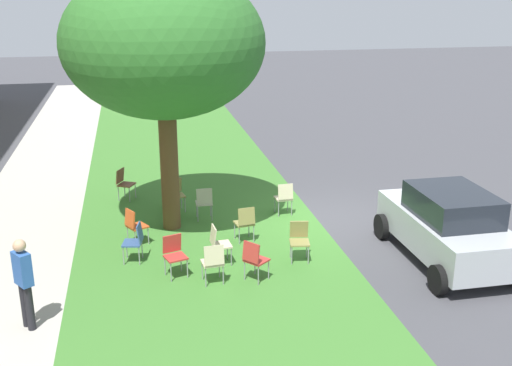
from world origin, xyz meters
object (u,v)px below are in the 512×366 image
at_px(street_tree, 164,44).
at_px(chair_7, 213,261).
at_px(parked_car, 447,225).
at_px(chair_1, 245,221).
at_px(chair_6, 134,224).
at_px(chair_0, 176,192).
at_px(chair_8, 254,258).
at_px(chair_11, 299,238).
at_px(chair_4, 135,240).
at_px(chair_10, 174,252).
at_px(chair_9, 218,242).
at_px(chair_5, 284,196).
at_px(pedestrian_0, 24,280).
at_px(chair_2, 124,182).
at_px(chair_3, 204,201).

bearing_deg(street_tree, chair_7, -169.34).
distance_m(street_tree, parked_car, 7.48).
distance_m(chair_7, parked_car, 5.13).
xyz_separation_m(chair_1, chair_6, (0.35, 2.54, 0.00)).
xyz_separation_m(chair_0, chair_8, (-4.43, -1.24, 0.00)).
xyz_separation_m(chair_1, chair_11, (-1.21, -0.98, 0.00)).
bearing_deg(chair_0, chair_4, 159.87).
distance_m(chair_6, parked_car, 7.01).
height_order(chair_7, chair_10, same).
bearing_deg(chair_11, chair_7, 110.62).
bearing_deg(chair_10, chair_6, 23.89).
xyz_separation_m(chair_9, chair_11, (-0.15, -1.77, 0.00)).
bearing_deg(street_tree, chair_8, -156.06).
bearing_deg(chair_0, chair_5, -108.48).
bearing_deg(chair_0, pedestrian_0, 150.70).
height_order(chair_7, chair_8, same).
distance_m(chair_4, pedestrian_0, 3.06).
height_order(chair_2, chair_6, same).
bearing_deg(pedestrian_0, chair_10, -60.41).
bearing_deg(chair_11, chair_8, 124.28).
bearing_deg(chair_5, chair_9, 140.58).
bearing_deg(chair_10, chair_3, -18.33).
bearing_deg(parked_car, chair_2, 51.28).
xyz_separation_m(chair_2, chair_4, (-4.20, -0.24, 0.00)).
height_order(chair_6, pedestrian_0, pedestrian_0).
height_order(chair_6, parked_car, parked_car).
xyz_separation_m(chair_4, chair_7, (-1.38, -1.51, 0.00)).
bearing_deg(chair_1, chair_11, -140.94).
bearing_deg(chair_11, chair_5, -7.25).
distance_m(chair_0, chair_1, 2.82).
bearing_deg(chair_3, chair_7, 175.87).
bearing_deg(chair_6, chair_11, -113.85).
xyz_separation_m(street_tree, chair_1, (-1.25, -1.63, -3.97)).
bearing_deg(parked_car, street_tree, 61.25).
xyz_separation_m(chair_6, chair_8, (-2.35, -2.35, 0.00)).
bearing_deg(chair_9, chair_7, 165.51).
height_order(chair_6, chair_7, same).
bearing_deg(chair_2, chair_0, -131.34).
bearing_deg(chair_8, chair_4, 58.82).
height_order(chair_6, chair_10, same).
relative_size(chair_7, pedestrian_0, 0.52).
height_order(parked_car, pedestrian_0, pedestrian_0).
height_order(chair_3, parked_car, parked_car).
distance_m(chair_4, chair_7, 2.05).
bearing_deg(chair_1, parked_car, -114.80).
height_order(street_tree, chair_8, street_tree).
xyz_separation_m(chair_7, chair_10, (0.55, 0.74, 0.00)).
xyz_separation_m(chair_11, pedestrian_0, (-1.73, 5.42, 0.41)).
relative_size(street_tree, chair_11, 7.08).
distance_m(chair_6, chair_11, 3.85).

